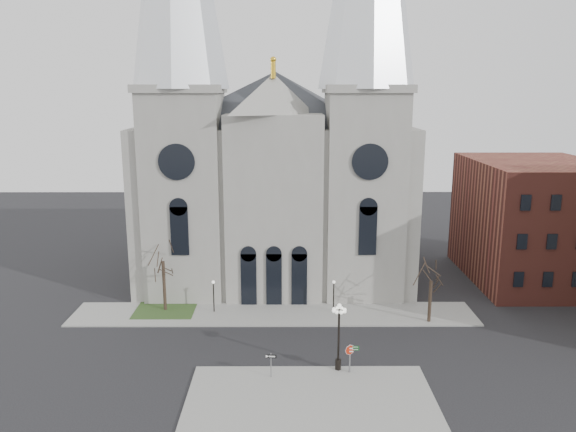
{
  "coord_description": "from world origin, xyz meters",
  "views": [
    {
      "loc": [
        1.22,
        -41.41,
        21.88
      ],
      "look_at": [
        1.42,
        8.0,
        10.77
      ],
      "focal_mm": 35.0,
      "sensor_mm": 36.0,
      "label": 1
    }
  ],
  "objects_px": {
    "stop_sign": "(350,353)",
    "one_way_sign": "(271,361)",
    "globe_lamp": "(339,328)",
    "street_name_sign": "(351,356)"
  },
  "relations": [
    {
      "from": "stop_sign",
      "to": "one_way_sign",
      "type": "height_order",
      "value": "stop_sign"
    },
    {
      "from": "stop_sign",
      "to": "street_name_sign",
      "type": "bearing_deg",
      "value": 32.44
    },
    {
      "from": "stop_sign",
      "to": "one_way_sign",
      "type": "relative_size",
      "value": 1.19
    },
    {
      "from": "one_way_sign",
      "to": "globe_lamp",
      "type": "bearing_deg",
      "value": 17.96
    },
    {
      "from": "one_way_sign",
      "to": "street_name_sign",
      "type": "relative_size",
      "value": 0.86
    },
    {
      "from": "globe_lamp",
      "to": "stop_sign",
      "type": "bearing_deg",
      "value": -30.77
    },
    {
      "from": "globe_lamp",
      "to": "one_way_sign",
      "type": "bearing_deg",
      "value": -167.31
    },
    {
      "from": "globe_lamp",
      "to": "street_name_sign",
      "type": "height_order",
      "value": "globe_lamp"
    },
    {
      "from": "one_way_sign",
      "to": "street_name_sign",
      "type": "bearing_deg",
      "value": 12.39
    },
    {
      "from": "one_way_sign",
      "to": "street_name_sign",
      "type": "height_order",
      "value": "street_name_sign"
    }
  ]
}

